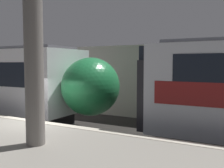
% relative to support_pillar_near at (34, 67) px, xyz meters
% --- Properties ---
extents(ground_plane, '(120.00, 120.00, 0.00)m').
position_rel_support_pillar_near_xyz_m(ground_plane, '(-2.02, 2.04, -3.00)').
color(ground_plane, '#282623').
extents(station_rear_barrier, '(50.00, 0.15, 4.13)m').
position_rel_support_pillar_near_xyz_m(station_rear_barrier, '(-2.02, 8.93, -0.93)').
color(station_rear_barrier, '#B2AD9E').
rests_on(station_rear_barrier, ground).
extents(support_pillar_near, '(0.46, 0.46, 3.81)m').
position_rel_support_pillar_near_xyz_m(support_pillar_near, '(0.00, 0.00, 0.00)').
color(support_pillar_near, slate).
rests_on(support_pillar_near, platform).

